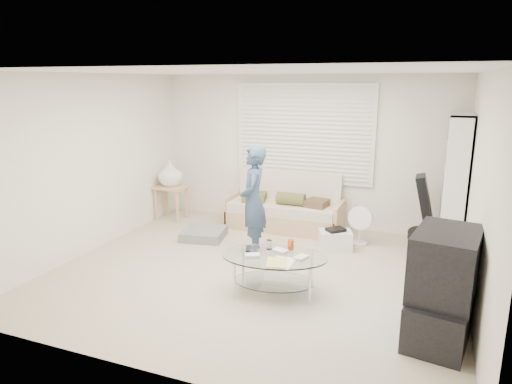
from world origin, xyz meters
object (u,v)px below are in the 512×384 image
at_px(futon_sofa, 285,210).
at_px(coffee_table, 275,263).
at_px(bookshelf, 454,185).
at_px(tv_unit, 443,287).

xyz_separation_m(futon_sofa, coffee_table, (0.62, -2.31, 0.06)).
bearing_deg(coffee_table, bookshelf, 48.52).
relative_size(tv_unit, coffee_table, 0.79).
bearing_deg(bookshelf, coffee_table, -131.48).
height_order(futon_sofa, bookshelf, bookshelf).
height_order(futon_sofa, tv_unit, tv_unit).
distance_m(futon_sofa, tv_unit, 3.57).
bearing_deg(tv_unit, bookshelf, 87.12).
bearing_deg(tv_unit, coffee_table, 169.43).
bearing_deg(bookshelf, futon_sofa, 176.43).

